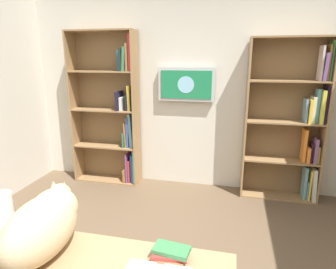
{
  "coord_description": "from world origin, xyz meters",
  "views": [
    {
      "loc": [
        -0.56,
        1.64,
        1.74
      ],
      "look_at": [
        0.04,
        -1.0,
        1.03
      ],
      "focal_mm": 31.08,
      "sensor_mm": 36.0,
      "label": 1
    }
  ],
  "objects_px": {
    "bookshelf_left": "(294,123)",
    "wall_mounted_tv": "(186,84)",
    "desk_book_stack": "(170,253)",
    "cat": "(45,223)",
    "bookshelf_right": "(113,110)",
    "paper_towel_roll": "(4,214)"
  },
  "relations": [
    {
      "from": "bookshelf_left",
      "to": "cat",
      "type": "height_order",
      "value": "bookshelf_left"
    },
    {
      "from": "bookshelf_right",
      "to": "paper_towel_roll",
      "type": "relative_size",
      "value": 8.05
    },
    {
      "from": "bookshelf_left",
      "to": "cat",
      "type": "xyz_separation_m",
      "value": [
        1.66,
        2.52,
        -0.07
      ]
    },
    {
      "from": "paper_towel_roll",
      "to": "bookshelf_left",
      "type": "bearing_deg",
      "value": -129.44
    },
    {
      "from": "bookshelf_left",
      "to": "wall_mounted_tv",
      "type": "bearing_deg",
      "value": -3.41
    },
    {
      "from": "bookshelf_right",
      "to": "paper_towel_roll",
      "type": "xyz_separation_m",
      "value": [
        -0.35,
        2.43,
        -0.18
      ]
    },
    {
      "from": "wall_mounted_tv",
      "to": "desk_book_stack",
      "type": "distance_m",
      "value": 2.61
    },
    {
      "from": "bookshelf_left",
      "to": "paper_towel_roll",
      "type": "height_order",
      "value": "bookshelf_left"
    },
    {
      "from": "bookshelf_right",
      "to": "desk_book_stack",
      "type": "distance_m",
      "value": 2.8
    },
    {
      "from": "bookshelf_right",
      "to": "wall_mounted_tv",
      "type": "height_order",
      "value": "bookshelf_right"
    },
    {
      "from": "wall_mounted_tv",
      "to": "paper_towel_roll",
      "type": "height_order",
      "value": "wall_mounted_tv"
    },
    {
      "from": "bookshelf_left",
      "to": "cat",
      "type": "distance_m",
      "value": 3.02
    },
    {
      "from": "bookshelf_right",
      "to": "wall_mounted_tv",
      "type": "distance_m",
      "value": 1.08
    },
    {
      "from": "bookshelf_left",
      "to": "cat",
      "type": "relative_size",
      "value": 2.93
    },
    {
      "from": "wall_mounted_tv",
      "to": "desk_book_stack",
      "type": "relative_size",
      "value": 3.55
    },
    {
      "from": "bookshelf_left",
      "to": "paper_towel_roll",
      "type": "bearing_deg",
      "value": 50.56
    },
    {
      "from": "bookshelf_left",
      "to": "bookshelf_right",
      "type": "relative_size",
      "value": 0.95
    },
    {
      "from": "cat",
      "to": "paper_towel_roll",
      "type": "xyz_separation_m",
      "value": [
        0.34,
        -0.09,
        -0.04
      ]
    },
    {
      "from": "bookshelf_left",
      "to": "desk_book_stack",
      "type": "distance_m",
      "value": 2.64
    },
    {
      "from": "wall_mounted_tv",
      "to": "paper_towel_roll",
      "type": "xyz_separation_m",
      "value": [
        0.66,
        2.51,
        -0.55
      ]
    },
    {
      "from": "bookshelf_left",
      "to": "wall_mounted_tv",
      "type": "xyz_separation_m",
      "value": [
        1.34,
        -0.08,
        0.43
      ]
    },
    {
      "from": "desk_book_stack",
      "to": "bookshelf_right",
      "type": "bearing_deg",
      "value": -60.97
    }
  ]
}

